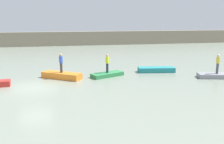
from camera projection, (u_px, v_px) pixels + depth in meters
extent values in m
plane|color=gray|center=(34.00, 88.00, 18.74)|extent=(120.00, 120.00, 0.00)
cube|color=gray|center=(51.00, 39.00, 47.02)|extent=(80.00, 1.20, 2.72)
cube|color=orange|center=(62.00, 75.00, 21.56)|extent=(3.64, 2.94, 0.54)
cube|color=#2D7F47|center=(107.00, 75.00, 22.31)|extent=(3.24, 2.23, 0.36)
cube|color=teal|center=(156.00, 70.00, 24.17)|extent=(3.74, 1.56, 0.48)
cube|color=gray|center=(217.00, 76.00, 21.80)|extent=(3.46, 1.88, 0.39)
cylinder|color=#4C4C56|center=(217.00, 69.00, 21.65)|extent=(0.22, 0.22, 0.95)
cylinder|color=yellow|center=(218.00, 60.00, 21.49)|extent=(0.32, 0.32, 0.56)
sphere|color=beige|center=(219.00, 56.00, 21.40)|extent=(0.25, 0.25, 0.25)
cylinder|color=#232838|center=(107.00, 68.00, 22.18)|extent=(0.22, 0.22, 0.88)
cylinder|color=#D8F226|center=(107.00, 60.00, 22.02)|extent=(0.32, 0.32, 0.59)
sphere|color=tan|center=(107.00, 56.00, 21.93)|extent=(0.25, 0.25, 0.25)
cylinder|color=#38332D|center=(61.00, 68.00, 21.41)|extent=(0.22, 0.22, 0.87)
cylinder|color=blue|center=(61.00, 60.00, 21.25)|extent=(0.32, 0.32, 0.59)
sphere|color=tan|center=(61.00, 55.00, 21.16)|extent=(0.25, 0.25, 0.25)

